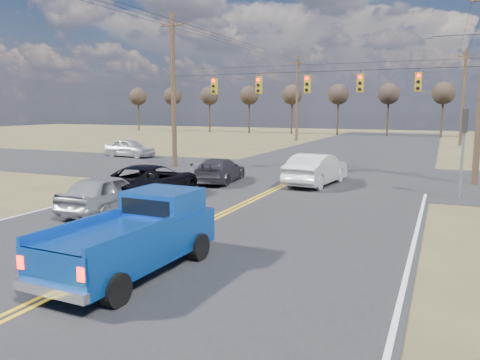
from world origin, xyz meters
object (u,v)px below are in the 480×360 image
at_px(cross_car_west, 130,148).
at_px(white_car_queue, 316,169).
at_px(black_suv, 150,182).
at_px(silver_suv, 107,193).
at_px(dgrey_car_queue, 220,170).
at_px(pickup_truck, 136,236).

bearing_deg(cross_car_west, white_car_queue, -109.64).
bearing_deg(white_car_queue, black_suv, 57.08).
distance_m(silver_suv, black_suv, 2.73).
relative_size(white_car_queue, cross_car_west, 1.15).
height_order(black_suv, white_car_queue, white_car_queue).
bearing_deg(silver_suv, dgrey_car_queue, -97.28).
relative_size(white_car_queue, dgrey_car_queue, 1.11).
bearing_deg(silver_suv, cross_car_west, -57.61).
bearing_deg(white_car_queue, pickup_truck, 94.33).
xyz_separation_m(pickup_truck, white_car_queue, (0.67, 14.51, -0.08)).
xyz_separation_m(pickup_truck, black_suv, (-4.94, 7.79, -0.13)).
xyz_separation_m(silver_suv, white_car_queue, (5.70, 9.44, 0.08)).
distance_m(silver_suv, dgrey_car_queue, 8.24).
bearing_deg(dgrey_car_queue, silver_suv, 77.29).
relative_size(black_suv, dgrey_car_queue, 1.24).
distance_m(silver_suv, white_car_queue, 11.03).
height_order(pickup_truck, silver_suv, pickup_truck).
height_order(pickup_truck, white_car_queue, pickup_truck).
height_order(black_suv, dgrey_car_queue, black_suv).
bearing_deg(cross_car_west, black_suv, -136.68).
distance_m(white_car_queue, cross_car_west, 18.93).
distance_m(pickup_truck, silver_suv, 7.14).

